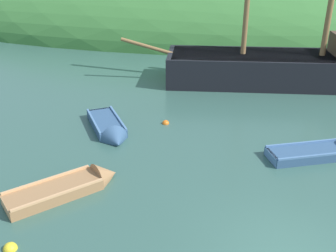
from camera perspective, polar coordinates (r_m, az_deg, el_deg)
The scene contains 7 objects.
shore_hill at distance 40.55m, azimuth 2.47°, elevation 14.79°, with size 54.87×25.44×11.55m, color #387033.
sailing_ship at distance 22.86m, azimuth 17.05°, elevation 7.49°, with size 15.75×4.88×11.11m.
rowboat_far at distance 15.36m, azimuth 21.82°, elevation -3.77°, with size 3.79×2.34×1.03m.
rowboat_center at distance 12.71m, azimuth -14.02°, elevation -8.76°, with size 3.25×3.31×1.03m.
rowboat_portside at distance 16.25m, azimuth -8.63°, elevation -0.55°, with size 2.75×3.49×1.08m.
buoy_orange at distance 16.91m, azimuth -0.36°, elevation 0.37°, with size 0.31×0.31×0.31m, color orange.
buoy_yellow at distance 11.09m, azimuth -22.20°, elevation -16.44°, with size 0.36×0.36×0.36m, color yellow.
Camera 1 is at (-1.63, -7.74, 6.97)m, focal length 41.38 mm.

